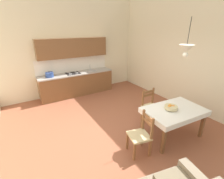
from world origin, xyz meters
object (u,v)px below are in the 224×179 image
object	(u,v)px
dining_chair_tv_side	(141,135)
fruit_bowl	(171,107)
pendant_lamp	(186,49)
dining_table	(174,114)
dining_chair_kitchen_side	(150,106)
kitchen_cabinetry	(76,74)

from	to	relation	value
dining_chair_tv_side	fruit_bowl	xyz separation A→B (m)	(0.95, 0.06, 0.37)
pendant_lamp	dining_table	bearing A→B (deg)	-162.82
dining_chair_kitchen_side	pendant_lamp	bearing A→B (deg)	-87.19
dining_chair_kitchen_side	fruit_bowl	size ratio (longest dim) A/B	3.10
dining_table	fruit_bowl	xyz separation A→B (m)	(-0.09, 0.04, 0.19)
dining_table	pendant_lamp	distance (m)	1.53
dining_chair_kitchen_side	pendant_lamp	size ratio (longest dim) A/B	1.16
dining_chair_tv_side	pendant_lamp	world-z (taller)	pendant_lamp
kitchen_cabinetry	dining_chair_kitchen_side	distance (m)	3.23
dining_chair_tv_side	pendant_lamp	bearing A→B (deg)	2.55
fruit_bowl	kitchen_cabinetry	bearing A→B (deg)	104.22
kitchen_cabinetry	fruit_bowl	bearing A→B (deg)	-75.78
kitchen_cabinetry	dining_chair_tv_side	size ratio (longest dim) A/B	3.13
kitchen_cabinetry	dining_chair_tv_side	distance (m)	3.87
kitchen_cabinetry	dining_chair_kitchen_side	bearing A→B (deg)	-69.43
pendant_lamp	fruit_bowl	bearing A→B (deg)	178.34
dining_chair_kitchen_side	fruit_bowl	world-z (taller)	dining_chair_kitchen_side
dining_table	dining_chair_tv_side	bearing A→B (deg)	-179.08
fruit_bowl	dining_chair_kitchen_side	bearing A→B (deg)	78.26
dining_table	fruit_bowl	distance (m)	0.21
dining_table	dining_chair_tv_side	world-z (taller)	dining_chair_tv_side
dining_table	pendant_lamp	world-z (taller)	pendant_lamp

